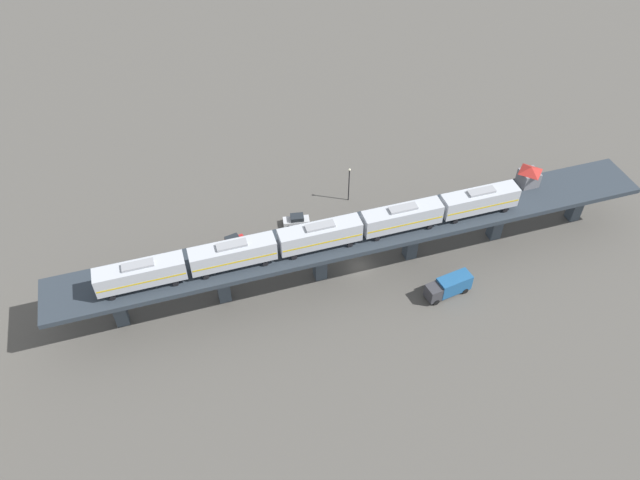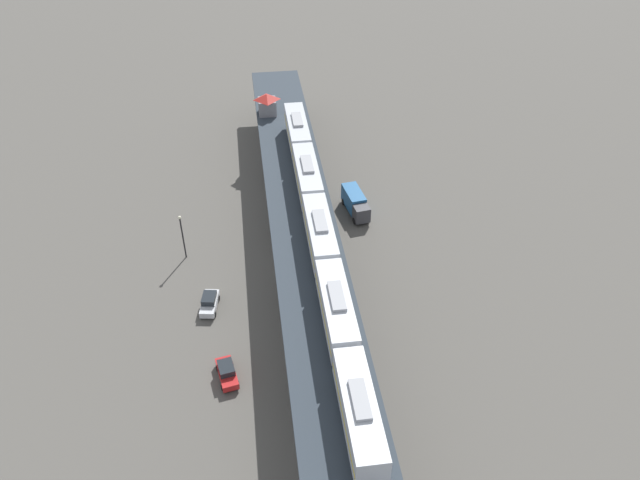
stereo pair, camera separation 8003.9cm
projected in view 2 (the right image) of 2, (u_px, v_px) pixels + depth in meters
ground_plane at (303, 264)px, 84.30m from camera, size 400.00×400.00×0.00m
elevated_viaduct at (302, 223)px, 80.24m from camera, size 11.00×92.20×7.91m
subway_train at (320, 233)px, 72.58m from camera, size 4.60×62.45×4.45m
signal_hut at (267, 104)px, 100.77m from camera, size 3.31×3.31×3.40m
street_car_silver at (209, 302)px, 77.13m from camera, size 2.61×4.66×1.89m
street_car_red at (227, 372)px, 68.48m from camera, size 2.50×4.63×1.89m
delivery_truck at (355, 203)px, 92.64m from camera, size 3.10×7.42×3.20m
street_lamp at (182, 233)px, 82.91m from camera, size 0.44×0.44×6.94m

